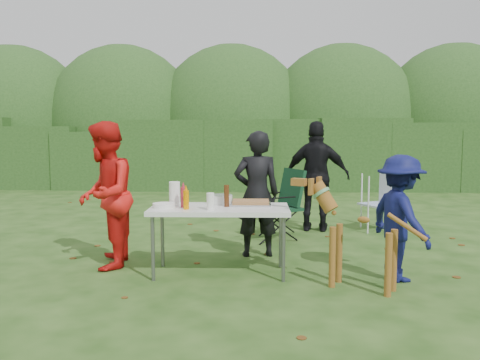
{
  "coord_description": "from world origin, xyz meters",
  "views": [
    {
      "loc": [
        0.64,
        -5.26,
        1.61
      ],
      "look_at": [
        0.48,
        0.52,
        1.0
      ],
      "focal_mm": 38.0,
      "sensor_mm": 36.0,
      "label": 1
    }
  ],
  "objects_px": {
    "dog": "(363,237)",
    "camping_chair": "(278,204)",
    "paper_towel_roll": "(175,193)",
    "person_cook": "(257,194)",
    "beer_bottle": "(227,196)",
    "person_red_jacket": "(105,195)",
    "mustard_bottle": "(186,200)",
    "child": "(400,218)",
    "folding_table": "(220,212)",
    "ketchup_bottle": "(183,197)",
    "person_black_puffy": "(317,176)",
    "lawn_chair": "(379,202)"
  },
  "relations": [
    {
      "from": "dog",
      "to": "camping_chair",
      "type": "height_order",
      "value": "dog"
    },
    {
      "from": "dog",
      "to": "paper_towel_roll",
      "type": "relative_size",
      "value": 4.29
    },
    {
      "from": "paper_towel_roll",
      "to": "dog",
      "type": "bearing_deg",
      "value": -17.77
    },
    {
      "from": "person_cook",
      "to": "beer_bottle",
      "type": "distance_m",
      "value": 0.84
    },
    {
      "from": "person_red_jacket",
      "to": "mustard_bottle",
      "type": "xyz_separation_m",
      "value": [
        0.98,
        -0.38,
        0.0
      ]
    },
    {
      "from": "dog",
      "to": "child",
      "type": "bearing_deg",
      "value": -115.0
    },
    {
      "from": "person_cook",
      "to": "dog",
      "type": "distance_m",
      "value": 1.68
    },
    {
      "from": "folding_table",
      "to": "mustard_bottle",
      "type": "distance_m",
      "value": 0.41
    },
    {
      "from": "ketchup_bottle",
      "to": "beer_bottle",
      "type": "bearing_deg",
      "value": 6.55
    },
    {
      "from": "folding_table",
      "to": "child",
      "type": "height_order",
      "value": "child"
    },
    {
      "from": "person_cook",
      "to": "child",
      "type": "distance_m",
      "value": 1.78
    },
    {
      "from": "folding_table",
      "to": "person_black_puffy",
      "type": "xyz_separation_m",
      "value": [
        1.34,
        2.36,
        0.16
      ]
    },
    {
      "from": "camping_chair",
      "to": "lawn_chair",
      "type": "relative_size",
      "value": 1.14
    },
    {
      "from": "person_red_jacket",
      "to": "person_black_puffy",
      "type": "xyz_separation_m",
      "value": [
        2.66,
        2.13,
        0.01
      ]
    },
    {
      "from": "mustard_bottle",
      "to": "ketchup_bottle",
      "type": "height_order",
      "value": "ketchup_bottle"
    },
    {
      "from": "dog",
      "to": "ketchup_bottle",
      "type": "relative_size",
      "value": 5.07
    },
    {
      "from": "dog",
      "to": "beer_bottle",
      "type": "distance_m",
      "value": 1.51
    },
    {
      "from": "person_black_puffy",
      "to": "dog",
      "type": "bearing_deg",
      "value": 101.62
    },
    {
      "from": "mustard_bottle",
      "to": "person_cook",
      "type": "bearing_deg",
      "value": 51.66
    },
    {
      "from": "dog",
      "to": "paper_towel_roll",
      "type": "height_order",
      "value": "dog"
    },
    {
      "from": "paper_towel_roll",
      "to": "beer_bottle",
      "type": "bearing_deg",
      "value": -10.46
    },
    {
      "from": "child",
      "to": "lawn_chair",
      "type": "xyz_separation_m",
      "value": [
        0.42,
        2.57,
        -0.21
      ]
    },
    {
      "from": "child",
      "to": "camping_chair",
      "type": "height_order",
      "value": "child"
    },
    {
      "from": "camping_chair",
      "to": "mustard_bottle",
      "type": "relative_size",
      "value": 5.07
    },
    {
      "from": "child",
      "to": "camping_chair",
      "type": "distance_m",
      "value": 2.27
    },
    {
      "from": "child",
      "to": "paper_towel_roll",
      "type": "xyz_separation_m",
      "value": [
        -2.41,
        0.31,
        0.21
      ]
    },
    {
      "from": "person_cook",
      "to": "person_red_jacket",
      "type": "relative_size",
      "value": 0.93
    },
    {
      "from": "lawn_chair",
      "to": "beer_bottle",
      "type": "bearing_deg",
      "value": 17.04
    },
    {
      "from": "dog",
      "to": "lawn_chair",
      "type": "height_order",
      "value": "dog"
    },
    {
      "from": "person_red_jacket",
      "to": "ketchup_bottle",
      "type": "relative_size",
      "value": 7.6
    },
    {
      "from": "folding_table",
      "to": "lawn_chair",
      "type": "xyz_separation_m",
      "value": [
        2.32,
        2.4,
        -0.24
      ]
    },
    {
      "from": "person_black_puffy",
      "to": "dog",
      "type": "height_order",
      "value": "person_black_puffy"
    },
    {
      "from": "person_black_puffy",
      "to": "paper_towel_roll",
      "type": "bearing_deg",
      "value": 59.65
    },
    {
      "from": "folding_table",
      "to": "ketchup_bottle",
      "type": "xyz_separation_m",
      "value": [
        -0.39,
        -0.02,
        0.16
      ]
    },
    {
      "from": "child",
      "to": "mustard_bottle",
      "type": "height_order",
      "value": "child"
    },
    {
      "from": "mustard_bottle",
      "to": "paper_towel_roll",
      "type": "bearing_deg",
      "value": 119.93
    },
    {
      "from": "folding_table",
      "to": "person_cook",
      "type": "height_order",
      "value": "person_cook"
    },
    {
      "from": "person_black_puffy",
      "to": "paper_towel_roll",
      "type": "distance_m",
      "value": 2.9
    },
    {
      "from": "folding_table",
      "to": "mustard_bottle",
      "type": "bearing_deg",
      "value": -155.91
    },
    {
      "from": "person_black_puffy",
      "to": "dog",
      "type": "xyz_separation_m",
      "value": [
        0.11,
        -2.85,
        -0.32
      ]
    },
    {
      "from": "mustard_bottle",
      "to": "child",
      "type": "bearing_deg",
      "value": -0.44
    },
    {
      "from": "person_cook",
      "to": "dog",
      "type": "height_order",
      "value": "person_cook"
    },
    {
      "from": "person_cook",
      "to": "paper_towel_roll",
      "type": "distance_m",
      "value": 1.13
    },
    {
      "from": "person_cook",
      "to": "mustard_bottle",
      "type": "distance_m",
      "value": 1.21
    },
    {
      "from": "camping_chair",
      "to": "mustard_bottle",
      "type": "xyz_separation_m",
      "value": [
        -1.06,
        -1.92,
        0.33
      ]
    },
    {
      "from": "person_cook",
      "to": "paper_towel_roll",
      "type": "height_order",
      "value": "person_cook"
    },
    {
      "from": "paper_towel_roll",
      "to": "person_black_puffy",
      "type": "bearing_deg",
      "value": 50.22
    },
    {
      "from": "lawn_chair",
      "to": "paper_towel_roll",
      "type": "height_order",
      "value": "paper_towel_roll"
    },
    {
      "from": "folding_table",
      "to": "ketchup_bottle",
      "type": "relative_size",
      "value": 6.82
    },
    {
      "from": "child",
      "to": "mustard_bottle",
      "type": "relative_size",
      "value": 6.6
    }
  ]
}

